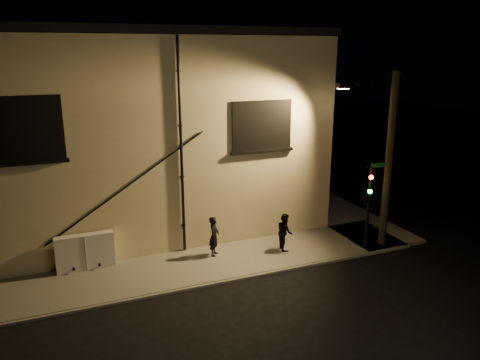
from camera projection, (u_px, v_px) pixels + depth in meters
name	position (u px, v px, depth m)	size (l,w,h in m)	color
ground	(255.00, 276.00, 16.98)	(90.00, 90.00, 0.00)	black
sidewalk	(240.00, 229.00, 21.32)	(21.00, 16.00, 0.12)	slate
building	(124.00, 125.00, 22.70)	(16.20, 12.23, 8.80)	beige
utility_cabinet	(85.00, 252.00, 17.11)	(2.07, 0.35, 1.36)	white
pedestrian_a	(214.00, 236.00, 18.26)	(0.58, 0.38, 1.59)	black
pedestrian_b	(285.00, 232.00, 18.81)	(0.74, 0.57, 1.52)	black
traffic_signal	(367.00, 194.00, 18.24)	(1.25, 2.10, 3.56)	black
streetlamp_pole	(386.00, 157.00, 18.57)	(2.02, 1.39, 7.18)	black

